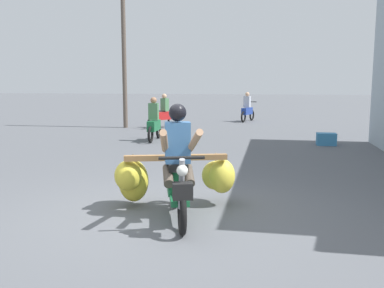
# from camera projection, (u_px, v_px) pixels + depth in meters

# --- Properties ---
(ground_plane) EXTENTS (120.00, 120.00, 0.00)m
(ground_plane) POSITION_uv_depth(u_px,v_px,m) (162.00, 217.00, 5.91)
(ground_plane) COLOR #56595E
(motorbike_main_loaded) EXTENTS (1.86, 1.98, 1.58)m
(motorbike_main_loaded) POSITION_uv_depth(u_px,v_px,m) (174.00, 174.00, 6.12)
(motorbike_main_loaded) COLOR black
(motorbike_main_loaded) RESTS_ON ground
(motorbike_distant_ahead_left) EXTENTS (0.69, 1.57, 1.40)m
(motorbike_distant_ahead_left) POSITION_uv_depth(u_px,v_px,m) (247.00, 110.00, 20.07)
(motorbike_distant_ahead_left) COLOR black
(motorbike_distant_ahead_left) RESTS_ON ground
(motorbike_distant_ahead_right) EXTENTS (0.97, 1.40, 1.40)m
(motorbike_distant_ahead_right) POSITION_uv_depth(u_px,v_px,m) (164.00, 114.00, 17.31)
(motorbike_distant_ahead_right) COLOR black
(motorbike_distant_ahead_right) RESTS_ON ground
(motorbike_distant_far_ahead) EXTENTS (0.50, 1.62, 1.40)m
(motorbike_distant_far_ahead) POSITION_uv_depth(u_px,v_px,m) (154.00, 123.00, 13.42)
(motorbike_distant_far_ahead) COLOR black
(motorbike_distant_far_ahead) RESTS_ON ground
(produce_crate) EXTENTS (0.56, 0.40, 0.36)m
(produce_crate) POSITION_uv_depth(u_px,v_px,m) (326.00, 139.00, 12.59)
(produce_crate) COLOR teal
(produce_crate) RESTS_ON ground
(utility_pole) EXTENTS (0.18, 0.18, 6.62)m
(utility_pole) POSITION_uv_depth(u_px,v_px,m) (124.00, 46.00, 16.99)
(utility_pole) COLOR brown
(utility_pole) RESTS_ON ground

